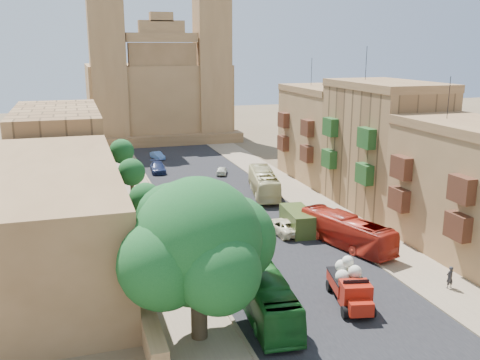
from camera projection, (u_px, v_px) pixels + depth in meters
ground at (370, 345)px, 31.94m from camera, size 260.00×260.00×0.00m
road_surface at (229, 206)px, 59.71m from camera, size 14.00×140.00×0.01m
sidewalk_east at (307, 199)px, 62.46m from camera, size 5.00×140.00×0.01m
sidewalk_west at (144, 214)px, 56.95m from camera, size 5.00×140.00×0.01m
kerb_east at (287, 201)px, 61.72m from camera, size 0.25×140.00×0.12m
kerb_west at (167, 211)px, 57.66m from camera, size 0.25×140.00×0.12m
townhouse_b at (472, 188)px, 45.37m from camera, size 9.00×14.00×14.90m
townhouse_c at (383, 146)px, 58.03m from camera, size 9.00×14.00×17.40m
townhouse_d at (325, 133)px, 71.17m from camera, size 9.00×14.00×15.90m
west_wall at (124, 241)px, 46.61m from camera, size 1.00×40.00×1.80m
west_building_low at (54, 217)px, 42.36m from camera, size 10.00×28.00×8.40m
west_building_mid at (58, 149)px, 66.23m from camera, size 10.00×22.00×10.00m
church at (158, 89)px, 102.40m from camera, size 28.00×22.50×36.30m
ficus_tree at (199, 246)px, 31.47m from camera, size 10.09×9.29×10.09m
street_tree_a at (167, 241)px, 39.30m from camera, size 3.38×3.38×5.19m
street_tree_b at (145, 200)px, 50.45m from camera, size 3.21×3.21×4.94m
street_tree_c at (131, 172)px, 61.57m from camera, size 3.18×3.18×4.90m
street_tree_d at (122, 152)px, 72.62m from camera, size 3.38×3.38×5.20m
red_truck at (350, 285)px, 36.85m from camera, size 3.16×5.74×3.19m
olive_pickup at (298, 221)px, 51.35m from camera, size 2.78×5.43×2.17m
bus_green_north at (263, 292)px, 35.48m from camera, size 3.56×10.93×2.99m
bus_red_east at (346, 231)px, 47.47m from camera, size 5.12×10.44×2.84m
bus_cream_east at (264, 183)px, 63.92m from camera, size 4.73×11.07×3.00m
car_blue_a at (218, 229)px, 50.49m from camera, size 2.21×3.63×1.16m
car_white_a at (222, 211)px, 56.15m from camera, size 2.56×3.77×1.18m
car_cream at (283, 226)px, 51.01m from camera, size 3.06×5.38×1.42m
car_dkblue at (158, 167)px, 75.68m from camera, size 2.35×5.07×1.43m
car_white_b at (222, 170)px, 74.50m from camera, size 2.42×3.61×1.14m
car_blue_b at (158, 156)px, 84.60m from camera, size 2.06×3.74×1.17m
pedestrian_a at (450, 277)px, 39.32m from camera, size 0.68×0.50×1.72m
pedestrian_c at (386, 241)px, 46.43m from camera, size 0.65×1.20×1.95m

